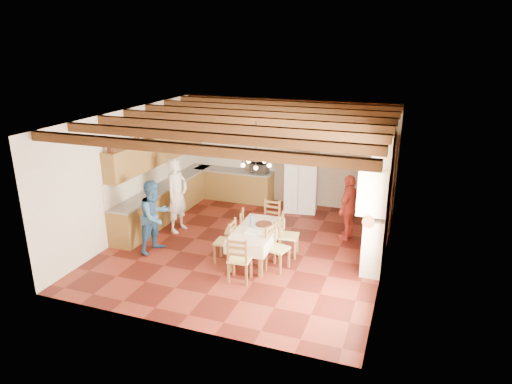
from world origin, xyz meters
TOP-DOWN VIEW (x-y plane):
  - floor at (0.00, 0.00)m, footprint 6.00×6.50m
  - ceiling at (0.00, 0.00)m, footprint 6.00×6.50m
  - wall_back at (0.00, 3.26)m, footprint 6.00×0.02m
  - wall_front at (0.00, -3.26)m, footprint 6.00×0.02m
  - wall_left at (-3.01, 0.00)m, footprint 0.02×6.50m
  - wall_right at (3.01, 0.00)m, footprint 0.02×6.50m
  - ceiling_beams at (0.00, 0.00)m, footprint 6.00×6.30m
  - lower_cabinets_left at (-2.70, 1.05)m, footprint 0.60×4.30m
  - lower_cabinets_back at (-1.55, 2.95)m, footprint 2.30×0.60m
  - countertop_left at (-2.70, 1.05)m, footprint 0.62×4.30m
  - countertop_back at (-1.55, 2.95)m, footprint 2.34×0.62m
  - backsplash_left at (-2.98, 1.05)m, footprint 0.03×4.30m
  - backsplash_back at (-1.55, 3.23)m, footprint 2.30×0.03m
  - upper_cabinets at (-2.83, 1.05)m, footprint 0.35×4.20m
  - fireplace at (2.72, 0.20)m, footprint 0.56×1.60m
  - wall_picture at (1.55, 3.23)m, footprint 0.34×0.03m
  - refrigerator at (0.55, 2.74)m, footprint 0.94×0.81m
  - hutch at (2.75, 2.39)m, footprint 0.55×1.25m
  - dining_table at (0.39, -0.50)m, footprint 0.87×1.64m
  - chandelier at (0.39, -0.50)m, footprint 0.47×0.47m
  - chair_left_near at (-0.20, -0.82)m, footprint 0.42×0.44m
  - chair_left_far at (-0.22, -0.22)m, footprint 0.49×0.50m
  - chair_right_near at (0.96, -0.77)m, footprint 0.48×0.50m
  - chair_right_far at (1.00, -0.08)m, footprint 0.44×0.46m
  - chair_end_near at (0.40, -1.47)m, footprint 0.45×0.43m
  - chair_end_far at (0.35, 0.54)m, footprint 0.44×0.42m
  - person_man at (-1.95, 0.33)m, footprint 0.53×0.73m
  - person_woman_blue at (-1.86, -0.85)m, footprint 0.79×0.92m
  - person_woman_red at (2.07, 1.27)m, footprint 0.63×1.00m
  - microwave at (-0.75, 2.95)m, footprint 0.52×0.37m
  - fridge_vase at (0.61, 2.74)m, footprint 0.36×0.36m

SIDE VIEW (x-z plane):
  - floor at x=0.00m, z-range -0.02..0.00m
  - lower_cabinets_left at x=-2.70m, z-range 0.00..0.86m
  - lower_cabinets_back at x=-1.55m, z-range 0.00..0.86m
  - chair_left_near at x=-0.20m, z-range 0.00..0.96m
  - chair_left_far at x=-0.22m, z-range 0.00..0.96m
  - chair_right_near at x=0.96m, z-range 0.00..0.96m
  - chair_right_far at x=1.00m, z-range 0.00..0.96m
  - chair_end_near at x=0.40m, z-range 0.00..0.96m
  - chair_end_far at x=0.35m, z-range 0.00..0.96m
  - dining_table at x=0.39m, z-range 0.27..0.99m
  - person_woman_red at x=2.07m, z-range 0.00..1.58m
  - person_woman_blue at x=-1.86m, z-range 0.00..1.65m
  - refrigerator at x=0.55m, z-range 0.00..1.71m
  - countertop_left at x=-2.70m, z-range 0.86..0.90m
  - countertop_back at x=-1.55m, z-range 0.86..0.90m
  - person_man at x=-1.95m, z-range 0.00..1.85m
  - microwave at x=-0.75m, z-range 0.90..1.17m
  - hutch at x=2.75m, z-range 0.00..2.24m
  - backsplash_left at x=-2.98m, z-range 0.90..1.50m
  - backsplash_back at x=-1.55m, z-range 0.90..1.50m
  - fireplace at x=2.72m, z-range 0.00..2.80m
  - wall_back at x=0.00m, z-range 0.00..3.00m
  - wall_front at x=0.00m, z-range 0.00..3.00m
  - wall_left at x=-3.01m, z-range 0.00..3.00m
  - wall_right at x=3.01m, z-range 0.00..3.00m
  - upper_cabinets at x=-2.83m, z-range 1.50..2.20m
  - wall_picture at x=1.55m, z-range 1.64..2.06m
  - fridge_vase at x=0.61m, z-range 1.71..2.04m
  - chandelier at x=0.39m, z-range 2.23..2.27m
  - ceiling_beams at x=0.00m, z-range 2.83..2.99m
  - ceiling at x=0.00m, z-range 3.00..3.02m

